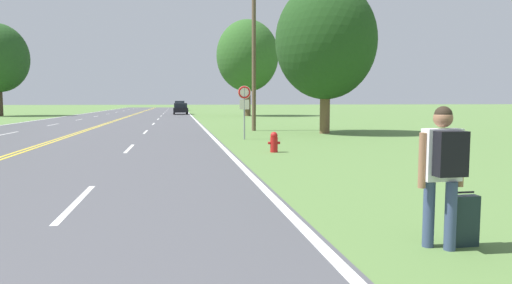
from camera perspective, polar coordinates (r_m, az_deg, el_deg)
The scene contains 9 objects.
hitchhiker_person at distance 5.76m, azimuth 22.38°, elevation -2.40°, with size 0.58×0.41×1.70m.
suitcase at distance 6.13m, azimuth 24.43°, elevation -8.95°, with size 0.37×0.13×0.67m.
fire_hydrant at distance 15.57m, azimuth 2.27°, elevation 0.01°, with size 0.42×0.26×0.70m.
traffic_sign at distance 20.70m, azimuth -1.46°, elevation 5.39°, with size 0.60×0.10×2.43m.
utility_pole_midground at distance 26.89m, azimuth -0.27°, elevation 12.23°, with size 1.80×0.24×9.79m.
tree_left_verge at distance 24.94m, azimuth 8.72°, elevation 12.34°, with size 5.35×5.35×7.98m.
tree_right_cluster at distance 52.92m, azimuth -1.07°, elevation 10.71°, with size 7.08×7.08×10.94m.
car_black_hatchback_approaching at distance 59.66m, azimuth -9.42°, elevation 4.18°, with size 1.87×4.00×1.45m.
car_white_van_mid_near at distance 84.10m, azimuth -9.50°, elevation 4.54°, with size 2.04×4.03×1.72m.
Camera 1 is at (5.29, -0.63, 1.76)m, focal length 32.00 mm.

